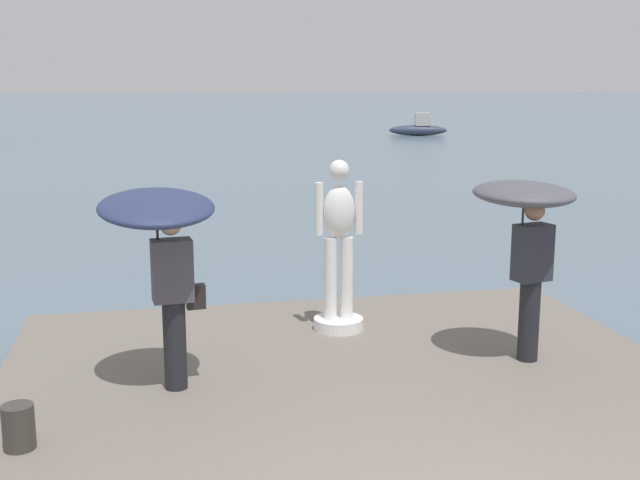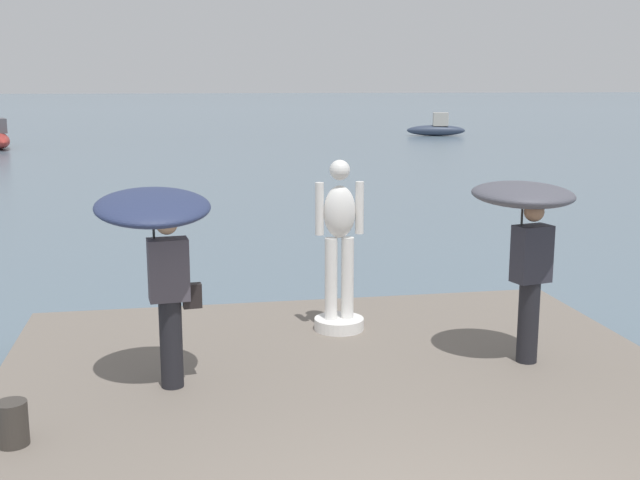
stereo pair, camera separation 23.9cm
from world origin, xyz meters
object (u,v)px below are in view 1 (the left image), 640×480
at_px(mooring_bollard, 19,427).
at_px(statue_white_figure, 339,256).
at_px(onlooker_left, 162,235).
at_px(onlooker_right, 526,219).
at_px(boat_mid, 419,128).

bearing_deg(mooring_bollard, statue_white_figure, 38.28).
height_order(statue_white_figure, mooring_bollard, statue_white_figure).
xyz_separation_m(onlooker_left, onlooker_right, (3.72, 0.04, 0.01)).
relative_size(onlooker_left, boat_mid, 0.53).
bearing_deg(onlooker_right, statue_white_figure, 138.73).
xyz_separation_m(statue_white_figure, onlooker_left, (-2.06, -1.49, 0.62)).
distance_m(onlooker_right, mooring_bollard, 5.23).
height_order(onlooker_left, onlooker_right, onlooker_left).
distance_m(statue_white_figure, onlooker_left, 2.62).
height_order(onlooker_left, mooring_bollard, onlooker_left).
xyz_separation_m(statue_white_figure, onlooker_right, (1.66, -1.46, 0.63)).
bearing_deg(boat_mid, mooring_bollard, -112.82).
distance_m(onlooker_left, onlooker_right, 3.72).
height_order(onlooker_right, mooring_bollard, onlooker_right).
bearing_deg(mooring_bollard, boat_mid, 67.18).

